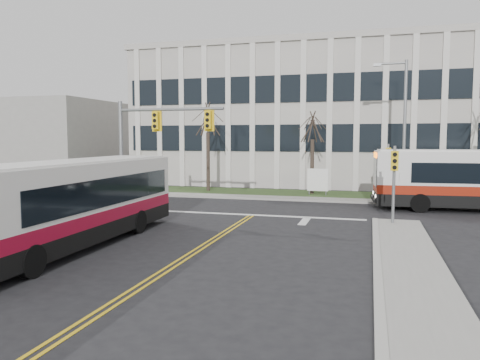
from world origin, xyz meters
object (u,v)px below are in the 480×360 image
object	(u,v)px
directory_sign	(318,180)
newspaper_box_blue	(9,237)
streetlight	(402,122)
bus_main	(73,205)
newspaper_box_red	(54,225)

from	to	relation	value
directory_sign	newspaper_box_blue	xyz separation A→B (m)	(-9.30, -19.44, -0.70)
streetlight	directory_sign	xyz separation A→B (m)	(-5.53, 1.30, -4.02)
bus_main	newspaper_box_red	bearing A→B (deg)	141.32
streetlight	newspaper_box_blue	xyz separation A→B (m)	(-14.83, -18.14, -4.72)
newspaper_box_blue	newspaper_box_red	size ratio (longest dim) A/B	1.00
bus_main	directory_sign	bearing A→B (deg)	67.56
newspaper_box_blue	streetlight	bearing A→B (deg)	31.62
streetlight	bus_main	bearing A→B (deg)	-126.71
streetlight	bus_main	size ratio (longest dim) A/B	0.76
bus_main	newspaper_box_blue	size ratio (longest dim) A/B	12.74
bus_main	newspaper_box_red	world-z (taller)	bus_main
streetlight	bus_main	world-z (taller)	streetlight
streetlight	newspaper_box_red	size ratio (longest dim) A/B	9.68
directory_sign	newspaper_box_blue	bearing A→B (deg)	-115.57
directory_sign	newspaper_box_red	bearing A→B (deg)	-118.90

